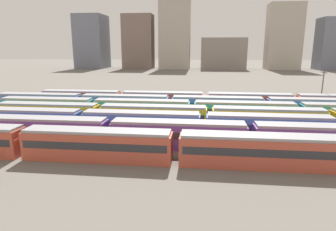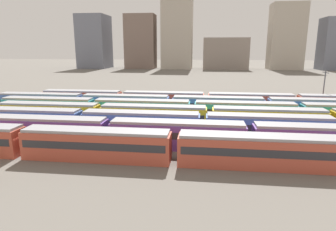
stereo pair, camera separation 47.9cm
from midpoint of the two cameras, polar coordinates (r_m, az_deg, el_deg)
ground_plane at (r=54.53m, az=-18.53°, el=-1.57°), size 600.00×600.00×0.00m
train_track_0 at (r=36.02m, az=-13.54°, el=-5.50°), size 55.80×3.06×3.75m
train_track_1 at (r=39.26m, az=16.05°, el=-4.10°), size 74.70×3.06×3.75m
train_track_2 at (r=44.82m, az=19.35°, el=-2.21°), size 93.60×3.06×3.75m
train_track_3 at (r=52.81m, az=29.38°, el=-0.93°), size 112.50×3.06×3.75m
train_track_4 at (r=56.53m, az=24.56°, el=0.40°), size 112.50×3.06×3.75m
train_track_5 at (r=59.31m, az=0.78°, el=2.15°), size 74.70×3.06×3.75m
train_track_6 at (r=64.89m, az=16.08°, el=2.59°), size 93.60×3.06×3.75m
catenary_pole_1 at (r=71.60m, az=28.51°, el=4.87°), size 0.24×3.20×8.71m
distant_building_0 at (r=208.08m, az=-14.20°, el=13.88°), size 18.45×21.34×34.84m
distant_building_1 at (r=198.96m, az=-5.34°, el=14.25°), size 19.63×13.76×34.79m
distant_building_2 at (r=195.40m, az=1.91°, el=15.70°), size 19.49×18.09×44.18m
distant_building_3 at (r=194.87m, az=11.31°, el=11.87°), size 28.43×15.92×19.69m
distant_building_4 at (r=200.91m, az=22.32°, el=14.12°), size 20.06×14.91×40.18m
distant_building_5 at (r=210.29m, az=30.25°, el=12.06°), size 17.74×15.76×31.42m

